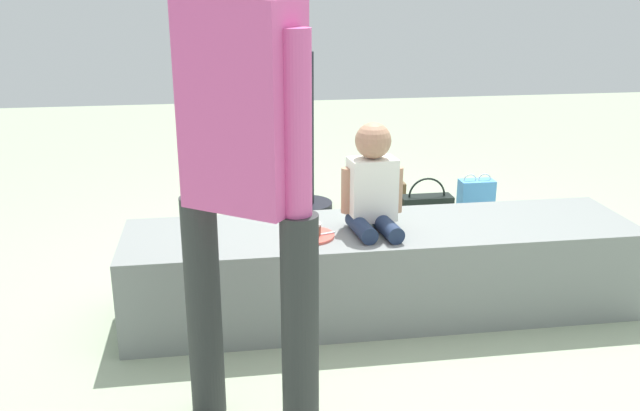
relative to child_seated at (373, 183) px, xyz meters
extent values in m
plane|color=#98A789|center=(0.05, 0.01, -0.64)|extent=(12.00, 12.00, 0.00)
cube|color=gray|center=(0.05, 0.01, -0.42)|extent=(2.35, 0.57, 0.42)
cylinder|color=#1E2C49|center=(-0.07, -0.08, -0.18)|extent=(0.10, 0.25, 0.08)
cylinder|color=#1E2C49|center=(0.05, -0.10, -0.18)|extent=(0.10, 0.25, 0.08)
cube|color=white|center=(0.00, 0.02, -0.03)|extent=(0.22, 0.15, 0.28)
sphere|color=tan|center=(0.00, 0.02, 0.19)|extent=(0.16, 0.16, 0.16)
cylinder|color=tan|center=(-0.11, 0.03, -0.04)|extent=(0.05, 0.05, 0.21)
cylinder|color=tan|center=(0.12, 0.01, -0.04)|extent=(0.05, 0.05, 0.21)
cylinder|color=#2D3030|center=(-0.44, -0.91, -0.23)|extent=(0.12, 0.12, 0.82)
cylinder|color=#2D3030|center=(-0.75, -0.68, -0.23)|extent=(0.12, 0.12, 0.82)
cube|color=#DC559E|center=(-0.60, -0.79, 0.50)|extent=(0.40, 0.37, 0.63)
cylinder|color=#DC559E|center=(-0.45, -0.90, 0.44)|extent=(0.10, 0.10, 0.59)
cylinder|color=#DC559E|center=(-0.74, -0.69, 0.44)|extent=(0.10, 0.10, 0.59)
cylinder|color=#E0594C|center=(-0.29, -0.07, -0.21)|extent=(0.22, 0.22, 0.01)
cylinder|color=brown|center=(-0.29, -0.07, -0.18)|extent=(0.10, 0.10, 0.05)
cylinder|color=silver|center=(-0.29, -0.07, -0.15)|extent=(0.10, 0.10, 0.01)
cube|color=silver|center=(-0.23, -0.08, -0.20)|extent=(0.11, 0.04, 0.00)
cube|color=#4C99E0|center=(0.95, 1.14, -0.49)|extent=(0.22, 0.11, 0.28)
torus|color=white|center=(0.90, 1.14, -0.35)|extent=(0.09, 0.01, 0.09)
torus|color=white|center=(1.00, 1.14, -0.35)|extent=(0.09, 0.01, 0.09)
cylinder|color=black|center=(-0.09, 1.59, -0.62)|extent=(0.36, 0.36, 0.04)
cylinder|color=black|center=(-0.09, 1.59, -0.08)|extent=(0.11, 0.11, 1.02)
cylinder|color=silver|center=(-0.91, 0.50, -0.56)|extent=(0.07, 0.07, 0.15)
cone|color=silver|center=(-0.91, 0.50, -0.47)|extent=(0.06, 0.06, 0.03)
cylinder|color=blue|center=(-0.91, 0.50, -0.45)|extent=(0.03, 0.03, 0.02)
cylinder|color=red|center=(-0.63, 0.65, -0.58)|extent=(0.07, 0.07, 0.10)
cube|color=white|center=(0.00, 0.62, -0.57)|extent=(0.34, 0.34, 0.14)
cube|color=black|center=(0.57, 0.98, -0.51)|extent=(0.32, 0.12, 0.24)
torus|color=black|center=(0.57, 0.98, -0.39)|extent=(0.23, 0.01, 0.23)
cube|color=brown|center=(0.37, 1.35, -0.52)|extent=(0.33, 0.11, 0.23)
torus|color=brown|center=(0.37, 1.35, -0.41)|extent=(0.24, 0.01, 0.24)
camera|label=1|loc=(-0.67, -2.86, 0.86)|focal=38.41mm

